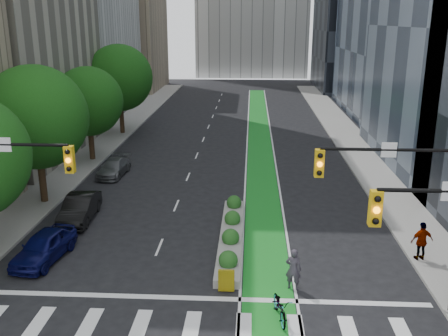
# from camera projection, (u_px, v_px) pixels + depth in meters

# --- Properties ---
(ground) EXTENTS (160.00, 160.00, 0.00)m
(ground) POSITION_uv_depth(u_px,v_px,m) (194.00, 314.00, 19.97)
(ground) COLOR black
(ground) RESTS_ON ground
(sidewalk_left) EXTENTS (3.60, 90.00, 0.15)m
(sidewalk_left) POSITION_uv_depth(u_px,v_px,m) (94.00, 150.00, 44.48)
(sidewalk_left) COLOR gray
(sidewalk_left) RESTS_ON ground
(sidewalk_right) EXTENTS (3.60, 90.00, 0.15)m
(sidewalk_right) POSITION_uv_depth(u_px,v_px,m) (362.00, 154.00, 43.22)
(sidewalk_right) COLOR gray
(sidewalk_right) RESTS_ON ground
(bike_lane_paint) EXTENTS (2.20, 70.00, 0.01)m
(bike_lane_paint) POSITION_uv_depth(u_px,v_px,m) (260.00, 140.00, 48.49)
(bike_lane_paint) COLOR #178022
(bike_lane_paint) RESTS_ON ground
(building_tan_far) EXTENTS (14.00, 16.00, 26.00)m
(building_tan_far) POSITION_uv_depth(u_px,v_px,m) (116.00, 8.00, 80.39)
(building_tan_far) COLOR tan
(building_tan_far) RESTS_ON ground
(building_dark_end) EXTENTS (14.00, 18.00, 28.00)m
(building_dark_end) POSITION_uv_depth(u_px,v_px,m) (365.00, 1.00, 79.89)
(building_dark_end) COLOR black
(building_dark_end) RESTS_ON ground
(tree_mid) EXTENTS (6.40, 6.40, 8.78)m
(tree_mid) POSITION_uv_depth(u_px,v_px,m) (36.00, 118.00, 30.43)
(tree_mid) COLOR black
(tree_mid) RESTS_ON ground
(tree_midfar) EXTENTS (5.60, 5.60, 7.76)m
(tree_midfar) POSITION_uv_depth(u_px,v_px,m) (88.00, 101.00, 40.17)
(tree_midfar) COLOR black
(tree_midfar) RESTS_ON ground
(tree_far) EXTENTS (6.60, 6.60, 9.00)m
(tree_far) POSITION_uv_depth(u_px,v_px,m) (119.00, 78.00, 49.51)
(tree_far) COLOR black
(tree_far) RESTS_ON ground
(signal_right) EXTENTS (5.82, 0.51, 7.20)m
(signal_right) POSITION_uv_depth(u_px,v_px,m) (425.00, 202.00, 18.57)
(signal_right) COLOR black
(signal_right) RESTS_ON ground
(median_planter) EXTENTS (1.20, 10.26, 1.10)m
(median_planter) POSITION_uv_depth(u_px,v_px,m) (231.00, 234.00, 26.53)
(median_planter) COLOR gray
(median_planter) RESTS_ON ground
(bicycle) EXTENTS (1.01, 2.10, 1.06)m
(bicycle) POSITION_uv_depth(u_px,v_px,m) (280.00, 307.00, 19.56)
(bicycle) COLOR gray
(bicycle) RESTS_ON ground
(cyclist) EXTENTS (0.79, 0.63, 1.91)m
(cyclist) POSITION_uv_depth(u_px,v_px,m) (293.00, 269.00, 21.60)
(cyclist) COLOR #39343F
(cyclist) RESTS_ON ground
(parked_car_left_near) EXTENTS (2.28, 4.46, 1.45)m
(parked_car_left_near) POSITION_uv_depth(u_px,v_px,m) (44.00, 246.00, 24.28)
(parked_car_left_near) COLOR #0B0D45
(parked_car_left_near) RESTS_ON ground
(parked_car_left_mid) EXTENTS (1.80, 4.56, 1.48)m
(parked_car_left_mid) POSITION_uv_depth(u_px,v_px,m) (80.00, 208.00, 29.12)
(parked_car_left_mid) COLOR black
(parked_car_left_mid) RESTS_ON ground
(parked_car_left_far) EXTENTS (1.95, 4.29, 1.22)m
(parked_car_left_far) POSITION_uv_depth(u_px,v_px,m) (114.00, 167.00, 37.52)
(parked_car_left_far) COLOR #505154
(parked_car_left_far) RESTS_ON ground
(pedestrian_far) EXTENTS (1.20, 0.70, 1.92)m
(pedestrian_far) POSITION_uv_depth(u_px,v_px,m) (422.00, 241.00, 23.95)
(pedestrian_far) COLOR gray
(pedestrian_far) RESTS_ON sidewalk_right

